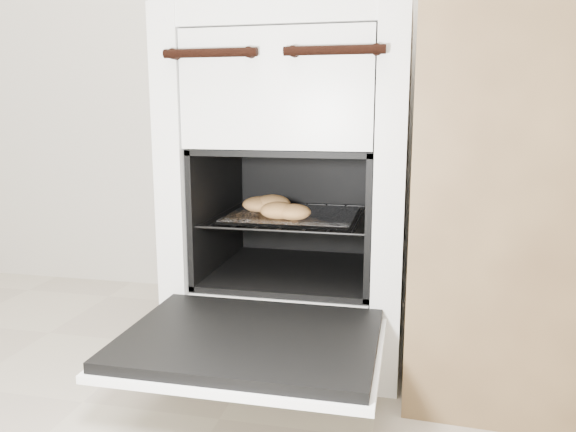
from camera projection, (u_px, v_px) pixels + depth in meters
The scene contains 5 objects.
stove at pixel (299, 190), 1.59m from camera, with size 0.59×0.66×0.91m.
oven_door at pixel (251, 342), 1.15m from camera, with size 0.53×0.42×0.04m.
oven_rack at pixel (294, 216), 1.54m from camera, with size 0.43×0.42×0.01m.
foil_sheet at pixel (293, 215), 1.52m from camera, with size 0.34×0.30×0.01m, color white.
baked_rolls at pixel (274, 207), 1.49m from camera, with size 0.22×0.21×0.05m.
Camera 1 is at (0.39, -0.37, 0.67)m, focal length 35.00 mm.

